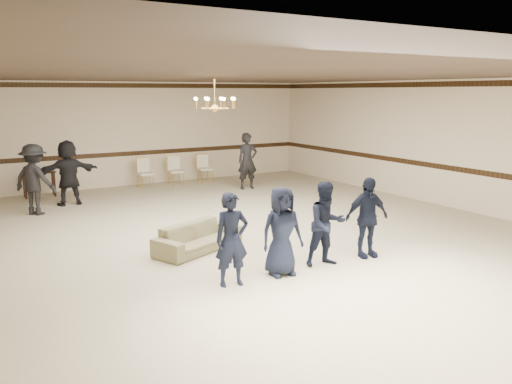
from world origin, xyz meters
TOP-DOWN VIEW (x-y plane):
  - room at (0.00, 0.00)m, footprint 12.01×14.01m
  - chair_rail at (0.00, 6.99)m, footprint 12.00×0.02m
  - crown_molding at (0.00, 6.99)m, footprint 12.00×0.02m
  - chandelier at (0.00, 1.00)m, footprint 0.94×0.94m
  - boy_a at (-1.32, -2.19)m, footprint 0.57×0.42m
  - boy_b at (-0.42, -2.19)m, footprint 0.75×0.54m
  - boy_c at (0.48, -2.19)m, footprint 0.77×0.65m
  - boy_d at (1.38, -2.19)m, footprint 0.89×0.48m
  - settee at (-1.04, -0.33)m, footprint 1.88×1.29m
  - adult_left at (-3.16, 4.29)m, footprint 1.20×1.23m
  - adult_mid at (-2.26, 4.99)m, footprint 1.57×0.50m
  - adult_right at (2.84, 4.59)m, footprint 0.67×0.49m
  - banquet_chair_left at (0.23, 6.30)m, footprint 0.44×0.44m
  - banquet_chair_mid at (1.23, 6.30)m, footprint 0.48×0.48m
  - banquet_chair_right at (2.23, 6.30)m, footprint 0.46×0.46m
  - console_table at (-2.77, 6.50)m, footprint 0.88×0.44m

SIDE VIEW (x-z plane):
  - settee at x=-1.04m, z-range 0.00..0.51m
  - console_table at x=-2.77m, z-range 0.00..0.71m
  - banquet_chair_left at x=0.23m, z-range 0.00..0.90m
  - banquet_chair_mid at x=1.23m, z-range 0.00..0.90m
  - banquet_chair_right at x=2.23m, z-range 0.00..0.90m
  - boy_a at x=-1.32m, z-range 0.00..1.43m
  - boy_b at x=-0.42m, z-range 0.00..1.43m
  - boy_c at x=0.48m, z-range 0.00..1.43m
  - boy_d at x=1.38m, z-range 0.00..1.43m
  - adult_left at x=-3.16m, z-range 0.00..1.69m
  - adult_mid at x=-2.26m, z-range 0.00..1.69m
  - adult_right at x=2.84m, z-range 0.00..1.69m
  - chair_rail at x=0.00m, z-range 0.93..1.07m
  - room at x=0.00m, z-range -0.01..3.20m
  - chandelier at x=0.00m, z-range 2.43..3.32m
  - crown_molding at x=0.00m, z-range 3.01..3.15m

